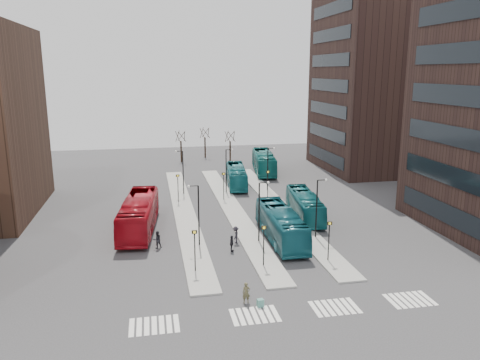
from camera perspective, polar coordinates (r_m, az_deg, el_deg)
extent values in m
plane|color=#2F2F32|center=(31.29, 5.43, -19.44)|extent=(160.00, 160.00, 0.00)
cube|color=gray|center=(57.81, -6.86, -3.77)|extent=(2.50, 45.00, 0.15)
cube|color=gray|center=(58.51, -0.98, -3.46)|extent=(2.50, 45.00, 0.15)
cube|color=gray|center=(59.81, 4.70, -3.14)|extent=(2.50, 45.00, 0.15)
cube|color=#1C309C|center=(35.35, 2.49, -14.75)|extent=(0.52, 0.44, 0.58)
imported|color=#9F0C17|center=(51.40, -12.21, -4.09)|extent=(4.48, 13.48, 3.69)
imported|color=#12525E|center=(47.71, 4.99, -5.43)|extent=(3.00, 11.90, 3.30)
imported|color=#16676E|center=(69.68, -0.44, 0.48)|extent=(3.84, 11.10, 3.03)
imported|color=#135C62|center=(55.23, 7.88, -3.06)|extent=(3.70, 11.06, 3.02)
imported|color=#146563|center=(79.01, 2.92, 2.18)|extent=(4.76, 13.07, 3.56)
imported|color=#4E4A2F|center=(35.59, 0.77, -13.59)|extent=(0.60, 0.41, 1.61)
imported|color=black|center=(46.42, -10.06, -7.16)|extent=(1.01, 0.89, 1.72)
imported|color=black|center=(44.88, -1.02, -7.76)|extent=(0.63, 1.01, 1.60)
imported|color=black|center=(47.02, -0.53, -6.69)|extent=(0.94, 1.25, 1.71)
cube|color=silver|center=(33.75, -13.08, -17.11)|extent=(0.35, 2.40, 0.01)
cube|color=silver|center=(33.73, -12.19, -17.08)|extent=(0.35, 2.40, 0.01)
cube|color=silver|center=(33.71, -11.30, -17.05)|extent=(0.35, 2.40, 0.01)
cube|color=silver|center=(33.71, -10.41, -17.02)|extent=(0.35, 2.40, 0.01)
cube|color=silver|center=(33.71, -9.53, -16.98)|extent=(0.35, 2.40, 0.01)
cube|color=silver|center=(33.71, -8.64, -16.94)|extent=(0.35, 2.40, 0.01)
cube|color=silver|center=(33.73, -7.75, -16.89)|extent=(0.35, 2.40, 0.01)
cube|color=silver|center=(34.12, -0.75, -16.39)|extent=(0.35, 2.40, 0.01)
cube|color=silver|center=(34.20, 0.11, -16.31)|extent=(0.35, 2.40, 0.01)
cube|color=silver|center=(34.28, 0.96, -16.23)|extent=(0.35, 2.40, 0.01)
cube|color=silver|center=(34.38, 1.81, -16.14)|extent=(0.35, 2.40, 0.01)
cube|color=silver|center=(34.48, 2.65, -16.06)|extent=(0.35, 2.40, 0.01)
cube|color=silver|center=(34.59, 3.49, -15.97)|extent=(0.35, 2.40, 0.01)
cube|color=silver|center=(34.71, 4.32, -15.87)|extent=(0.35, 2.40, 0.01)
cube|color=silver|center=(35.54, 9.16, -15.27)|extent=(0.35, 2.40, 0.01)
cube|color=silver|center=(35.70, 9.95, -15.16)|extent=(0.35, 2.40, 0.01)
cube|color=silver|center=(35.87, 10.72, -15.06)|extent=(0.35, 2.40, 0.01)
cube|color=silver|center=(36.04, 11.48, -14.95)|extent=(0.35, 2.40, 0.01)
cube|color=silver|center=(36.22, 12.24, -14.83)|extent=(0.35, 2.40, 0.01)
cube|color=silver|center=(36.41, 12.99, -14.72)|extent=(0.35, 2.40, 0.01)
cube|color=silver|center=(36.60, 13.73, -14.61)|extent=(0.35, 2.40, 0.01)
cube|color=silver|center=(37.87, 17.98, -13.90)|extent=(0.35, 2.40, 0.01)
cube|color=silver|center=(38.10, 18.66, -13.78)|extent=(0.35, 2.40, 0.01)
cube|color=silver|center=(38.34, 19.33, -13.66)|extent=(0.35, 2.40, 0.01)
cube|color=silver|center=(38.58, 19.99, -13.54)|extent=(0.35, 2.40, 0.01)
cube|color=silver|center=(38.83, 20.64, -13.42)|extent=(0.35, 2.40, 0.01)
cube|color=silver|center=(39.08, 21.28, -13.30)|extent=(0.35, 2.40, 0.01)
cube|color=silver|center=(39.33, 21.92, -13.18)|extent=(0.35, 2.40, 0.01)
cube|color=black|center=(52.78, 23.80, -3.73)|extent=(0.12, 16.00, 2.00)
cube|color=black|center=(51.84, 24.21, 0.51)|extent=(0.12, 16.00, 2.00)
cube|color=black|center=(51.19, 24.63, 4.88)|extent=(0.12, 16.00, 2.00)
cube|color=black|center=(50.85, 25.06, 9.33)|extent=(0.12, 16.00, 2.00)
cube|color=black|center=(50.82, 25.51, 13.82)|extent=(0.12, 16.00, 2.00)
cube|color=black|center=(51.11, 25.98, 18.29)|extent=(0.12, 16.00, 2.00)
cube|color=black|center=(85.09, 17.16, 11.38)|extent=(20.00, 20.00, 30.00)
cube|color=black|center=(82.12, 10.35, 2.92)|extent=(0.12, 16.00, 2.00)
cube|color=black|center=(81.51, 10.47, 5.68)|extent=(0.12, 16.00, 2.00)
cube|color=black|center=(81.10, 10.58, 8.49)|extent=(0.12, 16.00, 2.00)
cube|color=black|center=(80.89, 10.71, 11.31)|extent=(0.12, 16.00, 2.00)
cube|color=black|center=(80.87, 10.83, 14.14)|extent=(0.12, 16.00, 2.00)
cube|color=black|center=(81.05, 10.96, 16.97)|extent=(0.12, 16.00, 2.00)
cube|color=black|center=(81.43, 11.09, 19.77)|extent=(0.12, 16.00, 2.00)
cylinder|color=black|center=(40.23, -5.52, -8.68)|extent=(0.10, 0.10, 3.50)
cube|color=black|center=(39.61, -5.58, -6.33)|extent=(0.45, 0.10, 0.30)
cube|color=yellow|center=(39.56, -5.57, -6.36)|extent=(0.20, 0.02, 0.20)
cylinder|color=black|center=(61.15, -7.56, -1.07)|extent=(0.10, 0.10, 3.50)
cube|color=black|center=(60.74, -7.61, 0.53)|extent=(0.45, 0.10, 0.30)
cube|color=yellow|center=(60.69, -7.61, 0.52)|extent=(0.20, 0.02, 0.20)
cylinder|color=black|center=(41.17, 2.90, -8.11)|extent=(0.10, 0.10, 3.50)
cube|color=black|center=(40.57, 2.93, -5.81)|extent=(0.45, 0.10, 0.30)
cube|color=yellow|center=(40.51, 2.95, -5.83)|extent=(0.20, 0.02, 0.20)
cylinder|color=black|center=(61.77, -2.00, -0.82)|extent=(0.10, 0.10, 3.50)
cube|color=black|center=(61.37, -2.02, 0.77)|extent=(0.45, 0.10, 0.30)
cube|color=yellow|center=(61.31, -2.01, 0.76)|extent=(0.20, 0.02, 0.20)
cylinder|color=black|center=(42.93, 10.76, -7.42)|extent=(0.10, 0.10, 3.50)
cube|color=black|center=(42.36, 10.86, -5.20)|extent=(0.45, 0.10, 0.30)
cube|color=yellow|center=(42.30, 10.89, -5.23)|extent=(0.20, 0.02, 0.20)
cylinder|color=black|center=(62.96, 3.40, -0.56)|extent=(0.10, 0.10, 3.50)
cube|color=black|center=(62.57, 3.42, 1.00)|extent=(0.45, 0.10, 0.30)
cube|color=yellow|center=(62.51, 3.43, 0.98)|extent=(0.20, 0.02, 0.20)
cylinder|color=black|center=(45.53, -5.05, -4.37)|extent=(0.14, 0.14, 6.00)
cylinder|color=black|center=(44.67, -5.70, -0.72)|extent=(0.90, 0.08, 0.08)
sphere|color=silver|center=(44.64, -6.28, -0.75)|extent=(0.24, 0.24, 0.24)
cylinder|color=black|center=(64.81, -6.94, 0.90)|extent=(0.14, 0.14, 6.00)
cylinder|color=black|center=(64.22, -7.42, 3.50)|extent=(0.90, 0.08, 0.08)
sphere|color=silver|center=(64.19, -7.82, 3.48)|extent=(0.24, 0.24, 0.24)
cylinder|color=black|center=(46.49, 2.34, -3.95)|extent=(0.14, 0.14, 6.00)
cylinder|color=black|center=(45.80, 2.92, -0.33)|extent=(0.90, 0.08, 0.08)
sphere|color=silver|center=(45.91, 3.47, -0.30)|extent=(0.24, 0.24, 0.24)
cylinder|color=black|center=(65.49, -1.70, 1.12)|extent=(0.14, 0.14, 6.00)
cylinder|color=black|center=(65.00, -1.33, 3.72)|extent=(0.90, 0.08, 0.08)
sphere|color=silver|center=(65.08, -0.94, 3.73)|extent=(0.24, 0.24, 0.24)
cylinder|color=black|center=(48.18, 9.31, -3.50)|extent=(0.14, 0.14, 6.00)
cylinder|color=black|center=(47.57, 9.95, 0.00)|extent=(0.90, 0.08, 0.08)
sphere|color=silver|center=(47.74, 10.46, 0.02)|extent=(0.24, 0.24, 0.24)
cylinder|color=black|center=(66.70, 3.39, 1.32)|extent=(0.14, 0.14, 6.00)
cylinder|color=black|center=(66.27, 3.80, 3.88)|extent=(0.90, 0.08, 0.08)
sphere|color=silver|center=(66.38, 4.18, 3.89)|extent=(0.24, 0.24, 0.24)
cylinder|color=black|center=(88.64, -7.18, 3.45)|extent=(0.30, 0.30, 4.00)
cylinder|color=black|center=(88.25, -6.78, 5.32)|extent=(0.10, 1.56, 1.95)
cylinder|color=black|center=(88.87, -7.13, 5.37)|extent=(1.48, 0.59, 1.97)
cylinder|color=black|center=(88.57, -7.62, 5.33)|extent=(0.90, 1.31, 1.99)
cylinder|color=black|center=(87.76, -7.59, 5.26)|extent=(0.89, 1.31, 1.99)
cylinder|color=black|center=(87.56, -7.07, 5.25)|extent=(1.48, 0.58, 1.97)
cylinder|color=black|center=(93.02, -4.28, 3.97)|extent=(0.30, 0.30, 4.00)
cylinder|color=black|center=(92.69, -3.88, 5.76)|extent=(0.10, 1.56, 1.95)
cylinder|color=black|center=(93.29, -4.23, 5.80)|extent=(1.48, 0.59, 1.97)
cylinder|color=black|center=(92.95, -4.69, 5.77)|extent=(0.90, 1.31, 1.99)
cylinder|color=black|center=(92.14, -4.63, 5.70)|extent=(0.89, 1.31, 1.99)
cylinder|color=black|center=(91.97, -4.13, 5.70)|extent=(1.48, 0.58, 1.97)
cylinder|color=black|center=(87.73, -1.21, 3.45)|extent=(0.30, 0.30, 4.00)
cylinder|color=black|center=(87.41, -0.76, 5.34)|extent=(0.10, 1.56, 1.95)
cylinder|color=black|center=(87.98, -1.15, 5.39)|extent=(1.48, 0.59, 1.97)
cylinder|color=black|center=(87.60, -1.63, 5.35)|extent=(0.90, 1.31, 1.99)
cylinder|color=black|center=(86.79, -1.54, 5.28)|extent=(0.89, 1.31, 1.99)
cylinder|color=black|center=(86.68, -1.00, 5.27)|extent=(1.48, 0.58, 1.97)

